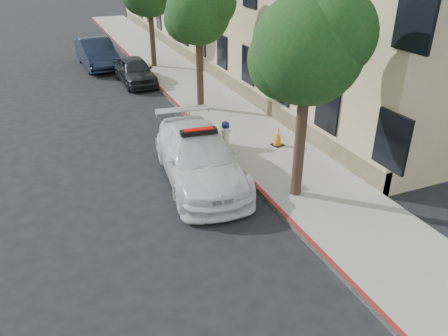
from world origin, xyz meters
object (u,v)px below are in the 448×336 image
at_px(police_car, 199,157).
at_px(parked_car_mid, 135,71).
at_px(fire_hydrant, 225,134).
at_px(traffic_cone, 278,136).
at_px(parked_car_far, 97,53).

distance_m(police_car, parked_car_mid, 11.23).
bearing_deg(fire_hydrant, parked_car_mid, 115.06).
xyz_separation_m(police_car, parked_car_mid, (0.48, 11.22, -0.10)).
relative_size(police_car, traffic_cone, 7.69).
bearing_deg(parked_car_mid, parked_car_far, 104.78).
bearing_deg(fire_hydrant, traffic_cone, -5.46).
bearing_deg(parked_car_mid, traffic_cone, -76.45).
bearing_deg(fire_hydrant, parked_car_far, 118.26).
xyz_separation_m(fire_hydrant, traffic_cone, (1.71, -0.74, -0.08)).
height_order(parked_car_mid, fire_hydrant, parked_car_mid).
relative_size(parked_car_mid, fire_hydrant, 4.45).
bearing_deg(parked_car_mid, police_car, -94.61).
xyz_separation_m(parked_car_mid, traffic_cone, (2.86, -10.15, -0.17)).
relative_size(police_car, parked_car_mid, 1.39).
xyz_separation_m(police_car, parked_car_far, (-0.83, 15.51, 0.04)).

